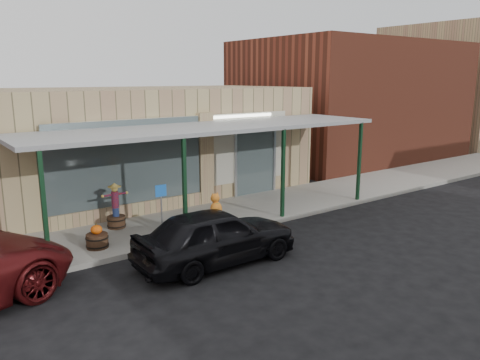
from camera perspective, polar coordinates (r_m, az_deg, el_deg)
ground at (r=12.80m, az=5.38°, el=-8.71°), size 120.00×120.00×0.00m
sidewalk at (r=15.50m, az=-3.44°, el=-4.58°), size 40.00×3.20×0.15m
storefront at (r=19.01m, az=-10.99°, el=4.60°), size 12.00×6.25×4.20m
awning at (r=14.88m, az=-3.51°, el=6.25°), size 12.00×3.00×3.04m
block_buildings_near at (r=20.69m, az=-7.32°, el=10.00°), size 61.00×8.00×8.00m
barrel_scarecrow at (r=14.59m, az=-14.90°, el=-3.86°), size 0.81×0.70×1.39m
barrel_pumpkin at (r=13.11m, az=-17.03°, el=-6.90°), size 0.57×0.57×0.67m
handicap_sign at (r=13.10m, az=-9.57°, el=-2.98°), size 0.33×0.04×1.57m
parked_sedan at (r=11.80m, az=-2.92°, el=-6.79°), size 4.23×1.87×1.58m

